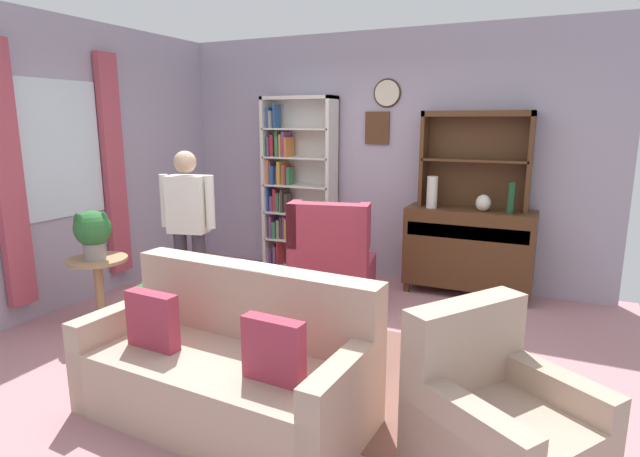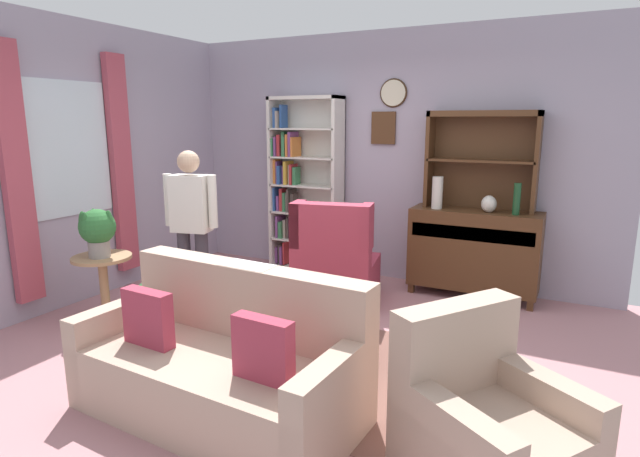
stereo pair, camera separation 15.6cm
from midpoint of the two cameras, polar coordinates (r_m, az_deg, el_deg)
The scene contains 19 objects.
ground_plane at distance 4.39m, azimuth -3.39°, elevation -12.74°, with size 5.40×4.60×0.02m, color #B27A7F.
wall_back at distance 5.96m, azimuth 6.26°, elevation 7.86°, with size 5.00×0.09×2.80m.
wall_left at distance 5.65m, azimuth -26.92°, elevation 6.37°, with size 0.16×4.20×2.80m.
area_rug at distance 4.06m, azimuth -2.89°, elevation -14.66°, with size 2.98×1.71×0.01m, color brown.
bookshelf at distance 6.25m, azimuth -3.61°, elevation 4.83°, with size 0.90×0.30×2.10m.
sideboard at distance 5.59m, azimuth 15.40°, elevation -2.08°, with size 1.30×0.45×0.92m.
sideboard_hutch at distance 5.55m, azimuth 16.20°, elevation 8.76°, with size 1.10×0.26×1.00m.
vase_tall at distance 5.48m, azimuth 11.57°, elevation 3.99°, with size 0.11×0.11×0.33m, color beige.
vase_round at distance 5.41m, azimuth 16.93°, elevation 2.73°, with size 0.15×0.15×0.17m, color beige.
bottle_wine at distance 5.35m, azimuth 19.69°, elevation 3.23°, with size 0.07×0.07×0.31m, color #194223.
couch_floral at distance 3.37m, azimuth -11.43°, elevation -14.89°, with size 1.84×0.95×0.90m.
armchair_floral at distance 2.93m, azimuth 17.68°, elevation -20.18°, with size 1.07×1.06×0.88m.
wingback_chair at distance 5.20m, azimuth 0.49°, elevation -4.13°, with size 0.93×0.94×1.05m.
plant_stand at distance 5.06m, azimuth -24.19°, elevation -5.64°, with size 0.52×0.52×0.62m.
potted_plant_large at distance 4.91m, azimuth -24.86°, elevation -0.25°, with size 0.31×0.31×0.44m.
potted_plant_small at distance 5.13m, azimuth -19.85°, elevation -7.32°, with size 0.24×0.24×0.33m.
person_reading at distance 4.83m, azimuth -15.34°, elevation 0.60°, with size 0.52×0.27×1.56m.
coffee_table at distance 4.03m, azimuth -2.24°, elevation -9.44°, with size 0.80×0.50×0.42m.
book_stack at distance 3.97m, azimuth -2.86°, elevation -8.12°, with size 0.18×0.16×0.08m.
Camera 1 is at (1.84, -3.54, 1.82)m, focal length 28.76 mm.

